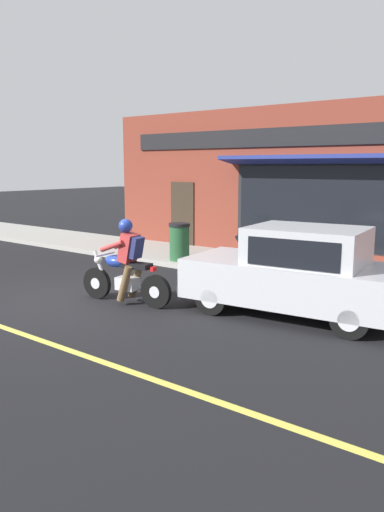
# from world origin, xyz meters

# --- Properties ---
(ground_plane) EXTENTS (80.00, 80.00, 0.00)m
(ground_plane) POSITION_xyz_m (0.00, 0.00, 0.00)
(ground_plane) COLOR black
(sidewalk_curb) EXTENTS (2.60, 22.00, 0.14)m
(sidewalk_curb) POSITION_xyz_m (4.86, 3.00, 0.07)
(sidewalk_curb) COLOR #9E9B93
(sidewalk_curb) RESTS_ON ground
(storefront_building) EXTENTS (1.25, 11.46, 4.20)m
(storefront_building) POSITION_xyz_m (6.39, -1.01, 2.11)
(storefront_building) COLOR maroon
(storefront_building) RESTS_ON ground
(motorcycle_with_rider) EXTENTS (0.65, 2.01, 1.62)m
(motorcycle_with_rider) POSITION_xyz_m (0.48, -0.99, 0.68)
(motorcycle_with_rider) COLOR black
(motorcycle_with_rider) RESTS_ON ground
(car_hatchback) EXTENTS (2.03, 3.93, 1.57)m
(car_hatchback) POSITION_xyz_m (1.73, -3.89, 0.77)
(car_hatchback) COLOR black
(car_hatchback) RESTS_ON ground
(trash_bin) EXTENTS (0.56, 0.56, 0.98)m
(trash_bin) POSITION_xyz_m (3.96, 0.55, 0.64)
(trash_bin) COLOR #23512D
(trash_bin) RESTS_ON sidewalk_curb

